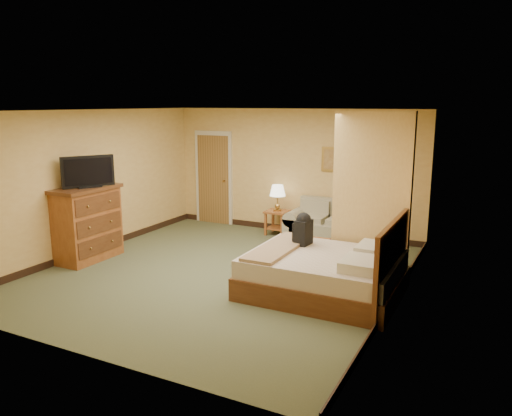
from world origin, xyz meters
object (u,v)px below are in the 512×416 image
Objects in this scene: coffee_table at (305,249)px; dresser at (87,223)px; loveseat at (329,228)px; bed at (327,273)px.

dresser is at bearing -160.31° from coffee_table.
loveseat reaches higher than coffee_table.
bed is at bearing -71.80° from loveseat.
loveseat is 2.15× the size of coffee_table.
dresser reaches higher than coffee_table.
bed is at bearing 4.11° from dresser.
coffee_table is 0.60× the size of dresser.
bed reaches higher than coffee_table.
loveseat is 4.55m from dresser.
loveseat is 0.77× the size of bed.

